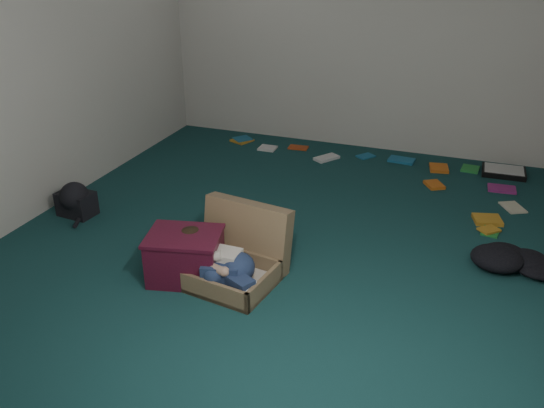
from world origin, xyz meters
The scene contains 11 objects.
floor centered at (0.00, 0.00, 0.00)m, with size 4.50×4.50×0.00m, color #174142.
wall_back centered at (0.00, 2.25, 1.30)m, with size 4.50×4.50×0.00m, color silver.
wall_front centered at (0.00, -2.25, 1.30)m, with size 4.50×4.50×0.00m, color silver.
wall_left centered at (-2.00, 0.00, 1.30)m, with size 4.50×4.50×0.00m, color silver.
suitcase centered at (-0.11, -0.60, 0.14)m, with size 0.73×0.72×0.48m.
person centered at (-0.17, -0.76, 0.18)m, with size 0.68×0.41×0.29m.
maroon_bin centered at (-0.40, -0.76, 0.17)m, with size 0.56×0.48×0.33m.
backpack centered at (-1.70, -0.22, 0.11)m, with size 0.36×0.29×0.22m, color black, non-canonical shape.
clothing_pile centered at (1.70, 0.22, 0.08)m, with size 0.48×0.39×0.15m, color black, non-canonical shape.
paper_tray centered at (1.62, 1.95, 0.03)m, with size 0.41×0.31×0.06m.
book_scatter centered at (0.69, 1.62, 0.01)m, with size 3.03×1.55×0.02m.
Camera 1 is at (1.31, -3.67, 2.15)m, focal length 38.00 mm.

